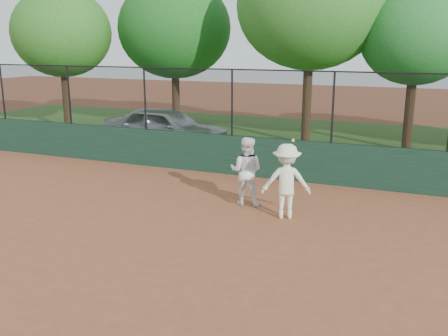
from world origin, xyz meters
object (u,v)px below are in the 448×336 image
at_px(player_main, 286,181).
at_px(tree_1, 174,29).
at_px(tree_0, 61,33).
at_px(tree_2, 311,5).
at_px(tree_3, 416,38).
at_px(player_second, 246,171).
at_px(parked_car, 166,129).

xyz_separation_m(player_main, tree_1, (-8.03, 9.95, 3.68)).
distance_m(tree_0, tree_2, 11.07).
height_order(tree_1, tree_3, tree_1).
xyz_separation_m(player_second, tree_1, (-6.85, 9.36, 3.70)).
xyz_separation_m(player_second, tree_0, (-11.40, 7.24, 3.50)).
relative_size(tree_1, tree_3, 1.16).
height_order(tree_0, tree_3, tree_0).
bearing_deg(parked_car, tree_3, -66.70).
bearing_deg(player_second, tree_2, -92.26).
distance_m(parked_car, player_second, 7.06).
bearing_deg(player_main, tree_1, 128.90).
bearing_deg(player_second, player_main, 148.44).
xyz_separation_m(player_second, tree_2, (-0.41, 8.17, 4.47)).
relative_size(tree_0, tree_3, 1.08).
height_order(player_second, tree_1, tree_1).
bearing_deg(player_main, parked_car, 137.86).
bearing_deg(tree_3, player_second, -112.09).
distance_m(tree_0, tree_3, 14.84).
distance_m(player_main, tree_1, 13.31).
relative_size(player_second, tree_2, 0.22).
xyz_separation_m(tree_2, tree_3, (3.81, 0.21, -1.21)).
distance_m(player_second, tree_0, 13.95).
bearing_deg(tree_1, tree_3, -5.48).
xyz_separation_m(parked_car, tree_3, (8.39, 3.38, 3.30)).
xyz_separation_m(player_main, tree_0, (-12.58, 7.83, 3.49)).
distance_m(tree_1, tree_2, 6.59).
relative_size(parked_car, player_main, 2.46).
distance_m(player_second, tree_2, 9.32).
height_order(parked_car, tree_2, tree_2).
distance_m(player_second, player_main, 1.32).
distance_m(tree_2, tree_3, 4.01).
relative_size(parked_car, tree_0, 0.75).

